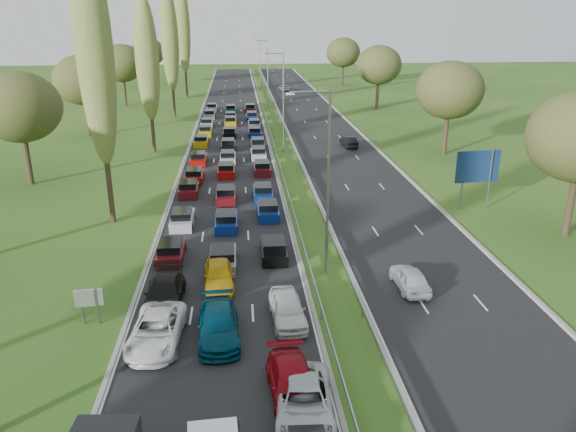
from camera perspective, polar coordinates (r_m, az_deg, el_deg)
name	(u,v)px	position (r m, az deg, el deg)	size (l,w,h in m)	color
ground	(282,148)	(72.42, -0.58, 6.94)	(260.00, 260.00, 0.00)	#244A17
near_carriageway	(230,145)	(74.66, -5.94, 7.23)	(10.50, 215.00, 0.04)	black
far_carriageway	(331,143)	(75.64, 4.42, 7.44)	(10.50, 215.00, 0.04)	black
central_reservation	(281,139)	(74.73, -0.73, 7.78)	(2.36, 215.00, 0.32)	gray
lamp_columns	(283,103)	(69.35, -0.47, 11.42)	(0.18, 140.18, 12.00)	gray
poplar_row	(130,55)	(59.61, -15.79, 15.51)	(2.80, 127.80, 22.44)	#2D2116
woodland_left	(6,113)	(57.65, -26.74, 9.32)	(8.00, 166.00, 11.10)	#2D2116
woodland_right	(479,100)	(62.85, 18.79, 11.07)	(8.00, 153.00, 11.10)	#2D2116
traffic_queue_fill	(229,150)	(69.43, -6.03, 6.65)	(9.06, 69.52, 0.80)	#590F14
near_car_2	(157,330)	(30.25, -13.21, -11.24)	(2.51, 5.45, 1.52)	silver
near_car_3	(164,293)	(33.84, -12.46, -7.63)	(2.16, 5.33, 1.55)	black
near_car_7	(219,325)	(30.16, -7.07, -10.90)	(2.15, 5.28, 1.53)	#043449
near_car_8	(219,274)	(35.52, -7.03, -5.89)	(1.84, 4.58, 1.56)	#C7990D
near_car_10	(304,402)	(24.88, 1.66, -18.34)	(2.43, 5.26, 1.46)	#B9BDC3
near_car_11	(293,384)	(25.79, 0.52, -16.74)	(2.06, 5.06, 1.47)	maroon
near_car_12	(288,309)	(31.41, -0.05, -9.40)	(1.81, 4.51, 1.54)	silver
far_car_0	(410,278)	(35.75, 12.29, -6.17)	(1.68, 4.18, 1.42)	#B6BAC0
far_car_1	(349,142)	(73.06, 6.20, 7.51)	(1.45, 4.15, 1.37)	black
far_car_2	(284,88)	(128.08, -0.36, 12.88)	(2.18, 4.74, 1.32)	slate
info_sign	(89,302)	(32.76, -19.56, -8.19)	(1.50, 0.27, 2.10)	gray
direction_sign	(477,169)	(51.11, 18.69, 4.54)	(3.99, 0.49, 5.20)	gray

